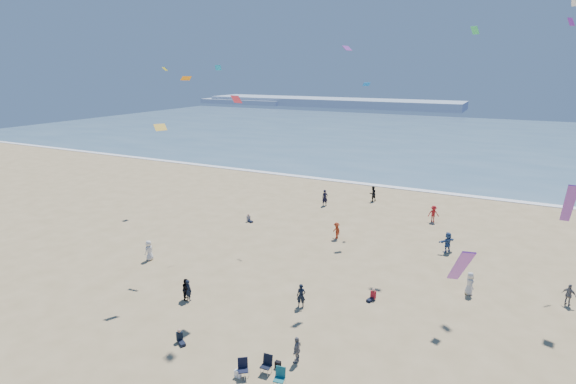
% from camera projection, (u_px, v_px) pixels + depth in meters
% --- Properties ---
extents(ocean, '(220.00, 100.00, 0.06)m').
position_uv_depth(ocean, '(451.00, 138.00, 103.07)').
color(ocean, '#476B84').
rests_on(ocean, ground).
extents(surf_line, '(220.00, 1.20, 0.08)m').
position_uv_depth(surf_line, '(400.00, 188.00, 60.07)').
color(surf_line, white).
rests_on(surf_line, ground).
extents(headland_far, '(110.00, 20.00, 3.20)m').
position_uv_depth(headland_far, '(330.00, 102.00, 193.33)').
color(headland_far, '#7A8EA8').
rests_on(headland_far, ground).
extents(headland_near, '(40.00, 14.00, 2.00)m').
position_uv_depth(headland_near, '(245.00, 101.00, 206.64)').
color(headland_near, '#7A8EA8').
rests_on(headland_near, ground).
extents(standing_flyers, '(31.31, 46.13, 1.89)m').
position_uv_depth(standing_flyers, '(352.00, 269.00, 33.90)').
color(standing_flyers, '#982E15').
rests_on(standing_flyers, ground).
extents(seated_group, '(17.97, 27.45, 0.84)m').
position_uv_depth(seated_group, '(261.00, 312.00, 28.66)').
color(seated_group, silver).
rests_on(seated_group, ground).
extents(chair_cluster, '(2.77, 1.54, 1.00)m').
position_uv_depth(chair_cluster, '(263.00, 371.00, 22.96)').
color(chair_cluster, black).
rests_on(chair_cluster, ground).
extents(white_tote, '(0.35, 0.20, 0.40)m').
position_uv_depth(white_tote, '(238.00, 374.00, 23.20)').
color(white_tote, white).
rests_on(white_tote, ground).
extents(black_backpack, '(0.30, 0.22, 0.38)m').
position_uv_depth(black_backpack, '(278.00, 365.00, 23.94)').
color(black_backpack, black).
rests_on(black_backpack, ground).
extents(kites_aloft, '(43.22, 39.63, 27.71)m').
position_uv_depth(kites_aloft, '(439.00, 72.00, 24.70)').
color(kites_aloft, '#C53E20').
rests_on(kites_aloft, ground).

